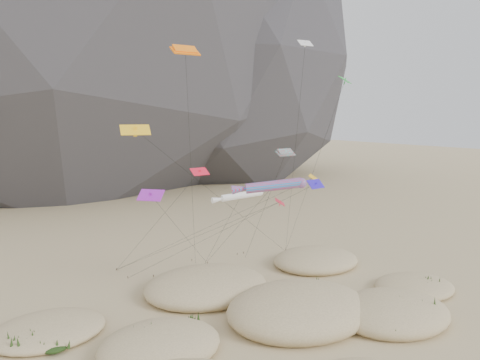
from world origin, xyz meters
TOP-DOWN VIEW (x-y plane):
  - ground at (0.00, 0.00)m, footprint 500.00×500.00m
  - dunes at (-1.43, 4.22)m, footprint 48.57×34.80m
  - dune_grass at (-0.80, 3.21)m, footprint 43.90×27.94m
  - kite_stakes at (1.97, 24.43)m, footprint 24.28×5.75m
  - rainbow_tube_kite at (1.31, 7.13)m, footprint 7.18×18.57m
  - white_tube_kite at (0.80, 12.38)m, footprint 6.39×8.60m
  - orange_parafoil at (-6.01, 11.79)m, footprint 9.22×13.76m
  - multi_parafoil at (4.55, 8.93)m, footprint 5.29×14.59m
  - delta_kites at (1.27, 10.29)m, footprint 30.76×22.06m

SIDE VIEW (x-z plane):
  - ground at x=0.00m, z-range 0.00..0.00m
  - kite_stakes at x=1.97m, z-range 0.00..0.30m
  - dunes at x=-1.43m, z-range -1.37..2.85m
  - dune_grass at x=-0.80m, z-range 0.07..1.57m
  - white_tube_kite at x=0.80m, z-range 5.37..17.40m
  - rainbow_tube_kite at x=1.31m, z-range 6.13..20.16m
  - multi_parafoil at x=4.55m, z-range 7.76..24.58m
  - delta_kites at x=1.27m, z-range 1.84..31.33m
  - orange_parafoil at x=-6.01m, z-range 12.87..40.27m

